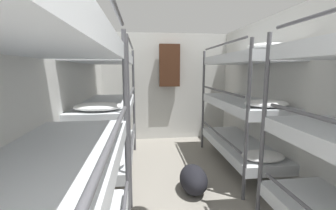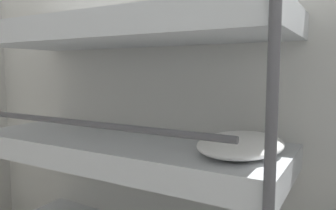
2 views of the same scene
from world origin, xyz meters
name	(u,v)px [view 1 (image 1 of 2)]	position (x,y,z in m)	size (l,w,h in m)	color
wall_left	(53,110)	(-1.41, 2.69, 1.18)	(0.06, 5.49, 2.36)	silver
wall_right	(314,105)	(1.41, 2.69, 1.18)	(0.06, 5.49, 2.36)	silver
wall_back	(165,87)	(0.00, 5.40, 1.18)	(2.88, 0.06, 2.36)	silver
bunk_stack_left_near	(39,181)	(-1.02, 1.44, 1.05)	(0.72, 1.92, 1.96)	#4C4C51
bunk_stack_left_far	(108,106)	(-1.02, 3.67, 1.05)	(0.72, 1.92, 1.96)	#4C4C51
bunk_stack_right_far	(243,104)	(1.02, 3.67, 1.05)	(0.72, 1.92, 1.96)	#4C4C51
duffel_bag	(193,179)	(0.11, 3.03, 0.17)	(0.35, 0.53, 0.35)	black
hanging_coat	(169,66)	(0.08, 5.25, 1.66)	(0.44, 0.12, 0.90)	#472819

